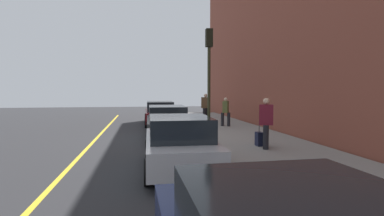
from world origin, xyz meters
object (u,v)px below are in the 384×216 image
parked_car_charcoal (167,122)px  pedestrian_brown_coat (205,106)px  traffic_light_pole (209,66)px  parked_car_maroon (160,113)px  parked_car_silver (179,143)px  pedestrian_olive_coat (226,111)px  rolling_suitcase (259,139)px  pedestrian_burgundy_coat (266,122)px

parked_car_charcoal → pedestrian_brown_coat: pedestrian_brown_coat is taller
traffic_light_pole → pedestrian_brown_coat: bearing=-11.2°
parked_car_charcoal → parked_car_maroon: same height
parked_car_silver → pedestrian_brown_coat: pedestrian_brown_coat is taller
parked_car_silver → traffic_light_pole: traffic_light_pole is taller
parked_car_silver → pedestrian_brown_coat: 12.35m
traffic_light_pole → parked_car_charcoal: bearing=33.8°
pedestrian_olive_coat → rolling_suitcase: 6.32m
pedestrian_brown_coat → parked_car_charcoal: bearing=153.2°
pedestrian_olive_coat → traffic_light_pole: (-5.21, 2.17, 2.13)m
parked_car_maroon → rolling_suitcase: size_ratio=5.49×
parked_car_maroon → rolling_suitcase: 9.33m
parked_car_maroon → pedestrian_brown_coat: size_ratio=2.60×
parked_car_maroon → pedestrian_brown_coat: pedestrian_brown_coat is taller
parked_car_silver → traffic_light_pole: 4.51m
parked_car_silver → parked_car_charcoal: same height
parked_car_maroon → parked_car_charcoal: bearing=-180.0°
parked_car_charcoal → pedestrian_brown_coat: size_ratio=2.46×
pedestrian_burgundy_coat → parked_car_maroon: bearing=19.1°
parked_car_charcoal → parked_car_silver: bearing=178.7°
parked_car_maroon → pedestrian_burgundy_coat: (-9.28, -3.22, 0.35)m
parked_car_silver → parked_car_maroon: 11.17m
parked_car_charcoal → rolling_suitcase: size_ratio=5.20×
pedestrian_brown_coat → pedestrian_olive_coat: pedestrian_brown_coat is taller
pedestrian_brown_coat → traffic_light_pole: size_ratio=0.41×
traffic_light_pole → rolling_suitcase: 3.40m
parked_car_maroon → pedestrian_burgundy_coat: bearing=-160.9°
parked_car_silver → pedestrian_olive_coat: 9.46m
pedestrian_olive_coat → pedestrian_brown_coat: bearing=8.8°
rolling_suitcase → traffic_light_pole: bearing=58.0°
traffic_light_pole → rolling_suitcase: size_ratio=5.12×
parked_car_silver → pedestrian_olive_coat: (8.67, -3.78, 0.28)m
pedestrian_brown_coat → pedestrian_burgundy_coat: bearing=-179.6°
pedestrian_burgundy_coat → traffic_light_pole: bearing=47.9°
parked_car_maroon → traffic_light_pole: 8.22m
pedestrian_brown_coat → rolling_suitcase: size_ratio=2.11×
parked_car_silver → parked_car_charcoal: size_ratio=0.95×
parked_car_charcoal → pedestrian_brown_coat: 6.99m
parked_car_maroon → pedestrian_brown_coat: bearing=-76.9°
parked_car_charcoal → traffic_light_pole: (-2.22, -1.48, 2.40)m
pedestrian_olive_coat → rolling_suitcase: pedestrian_olive_coat is taller
pedestrian_burgundy_coat → parked_car_charcoal: bearing=40.4°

